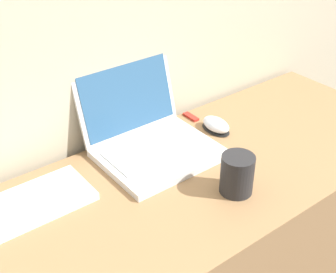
% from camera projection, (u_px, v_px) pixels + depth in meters
% --- Properties ---
extents(desk, '(1.36, 0.56, 0.75)m').
position_uv_depth(desk, '(205.00, 262.00, 1.49)').
color(desk, '#936D47').
rests_on(desk, ground_plane).
extents(laptop, '(0.32, 0.33, 0.25)m').
position_uv_depth(laptop, '(147.00, 133.00, 1.34)').
color(laptop, silver).
rests_on(laptop, desk).
extents(drink_cup, '(0.08, 0.08, 0.11)m').
position_uv_depth(drink_cup, '(237.00, 174.00, 1.17)').
color(drink_cup, '#232326').
rests_on(drink_cup, desk).
extents(computer_mouse, '(0.06, 0.11, 0.04)m').
position_uv_depth(computer_mouse, '(216.00, 125.00, 1.44)').
color(computer_mouse, black).
rests_on(computer_mouse, desk).
extents(external_keyboard, '(0.42, 0.15, 0.02)m').
position_uv_depth(external_keyboard, '(6.00, 214.00, 1.11)').
color(external_keyboard, silver).
rests_on(external_keyboard, desk).
extents(usb_stick, '(0.02, 0.06, 0.01)m').
position_uv_depth(usb_stick, '(191.00, 117.00, 1.52)').
color(usb_stick, '#B2261E').
rests_on(usb_stick, desk).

